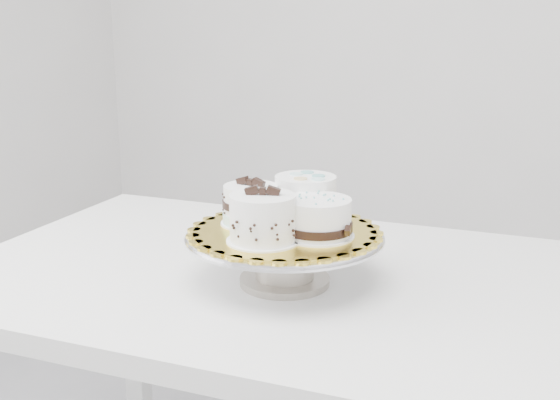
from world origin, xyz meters
The scene contains 7 objects.
table centered at (0.05, 0.15, 0.66)m, with size 1.23×0.90×0.75m.
cake_stand centered at (0.11, 0.10, 0.81)m, with size 0.34×0.34×0.09m.
cake_board centered at (0.11, 0.10, 0.84)m, with size 0.31×0.31×0.00m, color gold.
cake_swirl centered at (0.11, 0.03, 0.88)m, with size 0.14×0.14×0.10m.
cake_banded centered at (0.04, 0.11, 0.88)m, with size 0.11×0.11×0.09m.
cake_dots centered at (0.11, 0.18, 0.89)m, with size 0.13×0.13×0.08m.
cake_ribbon centered at (0.17, 0.10, 0.88)m, with size 0.14×0.14×0.07m.
Camera 1 is at (0.66, -0.90, 1.20)m, focal length 45.00 mm.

